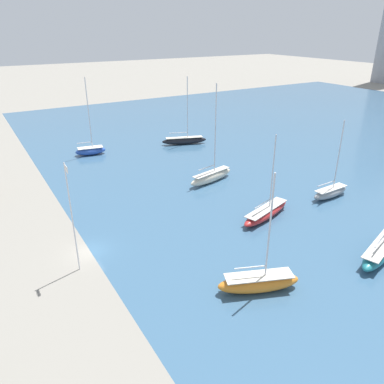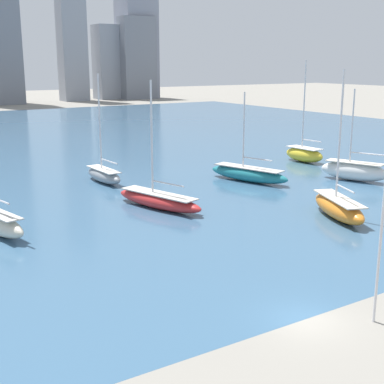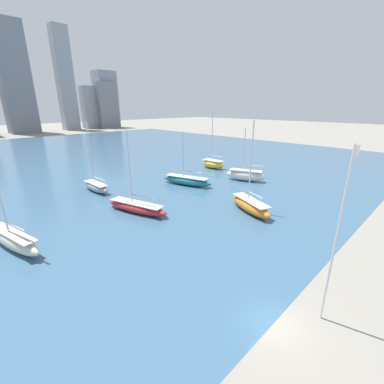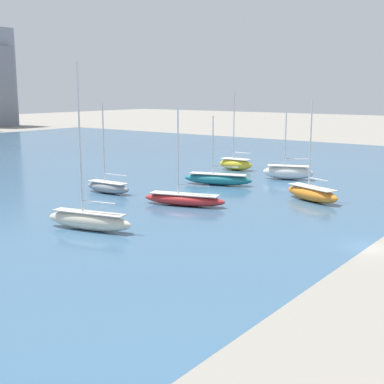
% 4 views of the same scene
% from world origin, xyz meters
% --- Properties ---
extents(ground_plane, '(500.00, 500.00, 0.00)m').
position_xyz_m(ground_plane, '(0.00, 0.00, 0.00)').
color(ground_plane, gray).
extents(sailboat_teal, '(5.33, 10.64, 10.20)m').
position_xyz_m(sailboat_teal, '(18.66, 28.77, 0.90)').
color(sailboat_teal, '#1E757F').
rests_on(sailboat_teal, harbor_water).
extents(sailboat_red, '(5.14, 10.59, 11.89)m').
position_xyz_m(sailboat_red, '(4.23, 23.99, 0.82)').
color(sailboat_red, '#B72828').
rests_on(sailboat_red, harbor_water).
extents(sailboat_gray, '(2.26, 7.45, 12.24)m').
position_xyz_m(sailboat_gray, '(4.30, 37.18, 0.91)').
color(sailboat_gray, gray).
rests_on(sailboat_gray, harbor_water).
extents(sailboat_yellow, '(2.99, 6.41, 13.75)m').
position_xyz_m(sailboat_yellow, '(32.94, 34.55, 1.12)').
color(sailboat_yellow, yellow).
rests_on(sailboat_yellow, harbor_water).
extents(sailboat_orange, '(5.24, 8.74, 12.88)m').
position_xyz_m(sailboat_orange, '(16.03, 12.57, 1.01)').
color(sailboat_orange, orange).
rests_on(sailboat_orange, harbor_water).
extents(sailboat_white, '(5.12, 8.22, 10.53)m').
position_xyz_m(sailboat_white, '(29.34, 22.56, 1.17)').
color(sailboat_white, white).
rests_on(sailboat_white, harbor_water).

